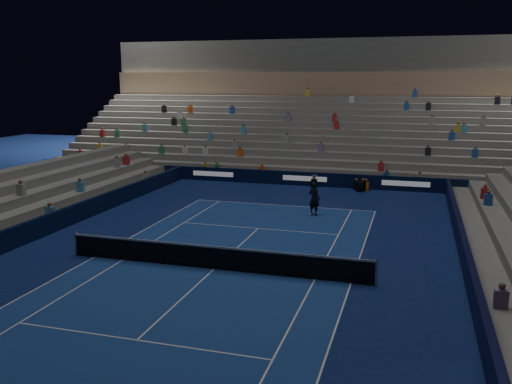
{
  "coord_description": "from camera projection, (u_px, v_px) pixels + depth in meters",
  "views": [
    {
      "loc": [
        7.54,
        -19.66,
        7.5
      ],
      "look_at": [
        0.0,
        6.0,
        2.0
      ],
      "focal_mm": 38.45,
      "sensor_mm": 36.0,
      "label": 1
    }
  ],
  "objects": [
    {
      "name": "sponsor_barrier_west",
      "position": [
        12.0,
        238.0,
        24.65
      ],
      "size": [
        0.25,
        37.0,
        1.0
      ],
      "primitive_type": "cube",
      "color": "black",
      "rests_on": "ground"
    },
    {
      "name": "broadcast_camera",
      "position": [
        360.0,
        187.0,
        37.4
      ],
      "size": [
        0.57,
        0.98,
        0.64
      ],
      "color": "black",
      "rests_on": "ground"
    },
    {
      "name": "tennis_net",
      "position": [
        214.0,
        257.0,
        21.97
      ],
      "size": [
        12.9,
        0.1,
        1.1
      ],
      "color": "#B2B2B7",
      "rests_on": "ground"
    },
    {
      "name": "sponsor_barrier_far",
      "position": [
        305.0,
        179.0,
        39.35
      ],
      "size": [
        44.0,
        0.25,
        1.0
      ],
      "primitive_type": "cube",
      "color": "black",
      "rests_on": "ground"
    },
    {
      "name": "court_surface",
      "position": [
        214.0,
        269.0,
        22.07
      ],
      "size": [
        10.97,
        23.77,
        0.01
      ],
      "primitive_type": "cube",
      "color": "navy",
      "rests_on": "ground"
    },
    {
      "name": "sponsor_barrier_east",
      "position": [
        472.0,
        282.0,
        19.29
      ],
      "size": [
        0.25,
        37.0,
        1.0
      ],
      "primitive_type": "cube",
      "color": "black",
      "rests_on": "ground"
    },
    {
      "name": "grandstand_main",
      "position": [
        327.0,
        128.0,
        47.61
      ],
      "size": [
        44.0,
        15.2,
        11.2
      ],
      "color": "slate",
      "rests_on": "ground"
    },
    {
      "name": "tennis_player",
      "position": [
        314.0,
        199.0,
        30.7
      ],
      "size": [
        0.82,
        0.68,
        1.91
      ],
      "primitive_type": "imported",
      "rotation": [
        0.0,
        0.0,
        2.77
      ],
      "color": "black",
      "rests_on": "ground"
    },
    {
      "name": "ground",
      "position": [
        214.0,
        269.0,
        22.07
      ],
      "size": [
        90.0,
        90.0,
        0.0
      ],
      "primitive_type": "plane",
      "color": "#0D1C51",
      "rests_on": "ground"
    }
  ]
}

